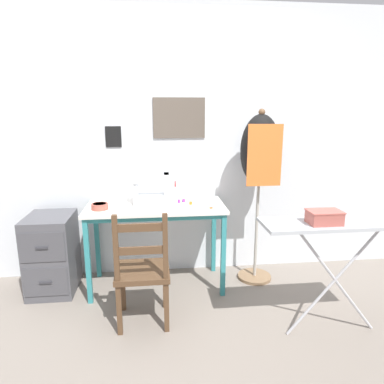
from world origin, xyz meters
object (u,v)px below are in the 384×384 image
at_px(thread_spool_near_machine, 178,201).
at_px(storage_box, 324,217).
at_px(sewing_machine, 156,190).
at_px(filing_cabinet, 52,254).
at_px(thread_spool_far_edge, 190,203).
at_px(dress_form, 259,158).
at_px(scissors, 213,208).
at_px(wooden_chair, 142,272).
at_px(thread_spool_mid_table, 183,200).
at_px(fabric_bowl, 99,206).
at_px(ironing_board, 340,228).

distance_m(thread_spool_near_machine, storage_box, 1.30).
relative_size(sewing_machine, storage_box, 1.70).
bearing_deg(filing_cabinet, thread_spool_near_machine, 1.68).
bearing_deg(thread_spool_far_edge, dress_form, 3.95).
bearing_deg(thread_spool_far_edge, scissors, -34.10).
bearing_deg(wooden_chair, thread_spool_near_machine, 62.82).
bearing_deg(thread_spool_mid_table, thread_spool_near_machine, -148.77).
height_order(scissors, thread_spool_far_edge, thread_spool_far_edge).
bearing_deg(fabric_bowl, scissors, -3.57).
bearing_deg(thread_spool_near_machine, thread_spool_far_edge, -32.83).
height_order(scissors, wooden_chair, wooden_chair).
relative_size(thread_spool_near_machine, wooden_chair, 0.04).
relative_size(fabric_bowl, ironing_board, 0.13).
xyz_separation_m(scissors, ironing_board, (0.76, -0.70, 0.03)).
height_order(scissors, filing_cabinet, scissors).
xyz_separation_m(sewing_machine, thread_spool_mid_table, (0.25, 0.02, -0.11)).
bearing_deg(thread_spool_far_edge, fabric_bowl, -175.23).
bearing_deg(thread_spool_mid_table, filing_cabinet, -177.07).
distance_m(thread_spool_mid_table, filing_cabinet, 1.27).
xyz_separation_m(sewing_machine, dress_form, (0.93, -0.03, 0.28)).
bearing_deg(storage_box, scissors, 129.88).
relative_size(scissors, ironing_board, 0.11).
xyz_separation_m(sewing_machine, storage_box, (1.11, -0.94, -0.00)).
bearing_deg(dress_form, thread_spool_far_edge, -176.05).
bearing_deg(thread_spool_near_machine, scissors, -33.66).
distance_m(thread_spool_near_machine, dress_form, 0.83).
relative_size(fabric_bowl, dress_form, 0.09).
distance_m(sewing_machine, storage_box, 1.45).
height_order(fabric_bowl, ironing_board, ironing_board).
height_order(thread_spool_near_machine, wooden_chair, wooden_chair).
height_order(wooden_chair, ironing_board, wooden_chair).
bearing_deg(storage_box, thread_spool_near_machine, 134.20).
bearing_deg(dress_form, thread_spool_near_machine, 178.31).
xyz_separation_m(thread_spool_far_edge, storage_box, (0.80, -0.86, 0.11)).
bearing_deg(dress_form, wooden_chair, -150.19).
bearing_deg(thread_spool_mid_table, dress_form, -4.07).
distance_m(sewing_machine, thread_spool_near_machine, 0.23).
height_order(thread_spool_mid_table, wooden_chair, wooden_chair).
height_order(scissors, storage_box, storage_box).
height_order(thread_spool_mid_table, ironing_board, ironing_board).
bearing_deg(thread_spool_mid_table, wooden_chair, -119.29).
distance_m(dress_form, storage_box, 0.97).
bearing_deg(ironing_board, scissors, 137.49).
height_order(scissors, dress_form, dress_form).
xyz_separation_m(fabric_bowl, storage_box, (1.59, -0.80, 0.10)).
relative_size(sewing_machine, thread_spool_near_machine, 10.26).
bearing_deg(thread_spool_near_machine, sewing_machine, 177.73).
bearing_deg(scissors, storage_box, -50.12).
relative_size(thread_spool_near_machine, thread_spool_mid_table, 1.03).
xyz_separation_m(filing_cabinet, storage_box, (2.05, -0.90, 0.55)).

